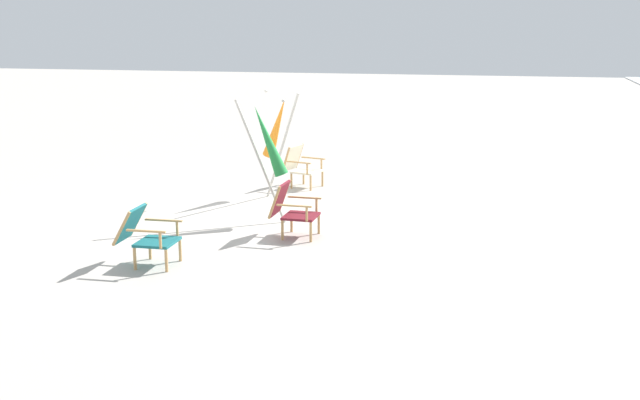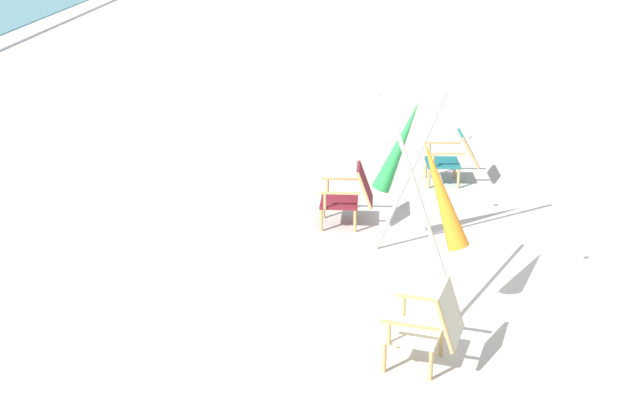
{
  "view_description": "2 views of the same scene",
  "coord_description": "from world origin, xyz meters",
  "px_view_note": "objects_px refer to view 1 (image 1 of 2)",
  "views": [
    {
      "loc": [
        11.71,
        4.15,
        3.03
      ],
      "look_at": [
        1.04,
        1.33,
        0.51
      ],
      "focal_mm": 42.0,
      "sensor_mm": 36.0,
      "label": 1
    },
    {
      "loc": [
        -9.48,
        0.55,
        4.28
      ],
      "look_at": [
        0.78,
        1.33,
        0.55
      ],
      "focal_mm": 50.0,
      "sensor_mm": 36.0,
      "label": 2
    }
  ],
  "objects_px": {
    "umbrella_furled_orange": "(277,128)",
    "beach_chair_back_left": "(145,234)",
    "beach_chair_front_right": "(300,165)",
    "beach_chair_front_left": "(291,208)",
    "umbrella_furled_green": "(268,142)"
  },
  "relations": [
    {
      "from": "umbrella_furled_orange",
      "to": "beach_chair_back_left",
      "type": "bearing_deg",
      "value": -6.14
    },
    {
      "from": "beach_chair_front_left",
      "to": "beach_chair_back_left",
      "type": "distance_m",
      "value": 2.32
    },
    {
      "from": "umbrella_furled_orange",
      "to": "beach_chair_front_right",
      "type": "bearing_deg",
      "value": 174.25
    },
    {
      "from": "beach_chair_back_left",
      "to": "umbrella_furled_orange",
      "type": "bearing_deg",
      "value": 173.86
    },
    {
      "from": "beach_chair_back_left",
      "to": "umbrella_furled_orange",
      "type": "distance_m",
      "value": 4.34
    },
    {
      "from": "umbrella_furled_green",
      "to": "beach_chair_front_right",
      "type": "bearing_deg",
      "value": -174.31
    },
    {
      "from": "beach_chair_front_left",
      "to": "umbrella_furled_orange",
      "type": "xyz_separation_m",
      "value": [
        -2.41,
        -0.99,
        0.86
      ]
    },
    {
      "from": "beach_chair_back_left",
      "to": "beach_chair_front_right",
      "type": "xyz_separation_m",
      "value": [
        -5.33,
        0.57,
        0.01
      ]
    },
    {
      "from": "beach_chair_back_left",
      "to": "umbrella_furled_green",
      "type": "relative_size",
      "value": 0.4
    },
    {
      "from": "beach_chair_front_right",
      "to": "umbrella_furled_green",
      "type": "xyz_separation_m",
      "value": [
        2.77,
        0.28,
        0.87
      ]
    },
    {
      "from": "beach_chair_front_left",
      "to": "umbrella_furled_orange",
      "type": "distance_m",
      "value": 2.74
    },
    {
      "from": "beach_chair_back_left",
      "to": "beach_chair_front_left",
      "type": "bearing_deg",
      "value": 141.5
    },
    {
      "from": "umbrella_furled_green",
      "to": "beach_chair_front_left",
      "type": "bearing_deg",
      "value": 39.07
    },
    {
      "from": "beach_chair_front_right",
      "to": "umbrella_furled_green",
      "type": "relative_size",
      "value": 0.41
    },
    {
      "from": "beach_chair_back_left",
      "to": "umbrella_furled_orange",
      "type": "height_order",
      "value": "umbrella_furled_orange"
    }
  ]
}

